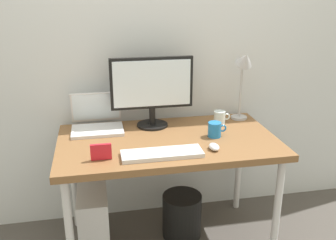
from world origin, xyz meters
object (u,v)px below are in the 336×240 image
object	(u,v)px
coffee_mug	(215,130)
computer_tower	(94,222)
desk_lamp	(244,70)
wastebasket	(182,215)
desk	(168,149)
laptop	(97,120)
glass_cup	(220,118)
keyboard	(162,154)
photo_frame	(101,152)
monitor	(152,88)
mouse	(214,147)

from	to	relation	value
coffee_mug	computer_tower	world-z (taller)	coffee_mug
desk_lamp	wastebasket	size ratio (longest dim) A/B	1.61
desk	laptop	world-z (taller)	laptop
laptop	glass_cup	bearing A→B (deg)	-5.21
keyboard	photo_frame	size ratio (longest dim) A/B	4.00
laptop	computer_tower	distance (m)	0.64
desk_lamp	coffee_mug	bearing A→B (deg)	-136.32
monitor	computer_tower	size ratio (longest dim) A/B	1.25
monitor	computer_tower	distance (m)	0.91
monitor	photo_frame	world-z (taller)	monitor
coffee_mug	desk	bearing A→B (deg)	176.30
desk_lamp	laptop	bearing A→B (deg)	178.90
laptop	photo_frame	distance (m)	0.47
desk_lamp	mouse	xyz separation A→B (m)	(-0.33, -0.44, -0.33)
coffee_mug	wastebasket	size ratio (longest dim) A/B	0.38
desk	computer_tower	size ratio (longest dim) A/B	3.10
desk	wastebasket	distance (m)	0.53
photo_frame	computer_tower	distance (m)	0.62
wastebasket	desk_lamp	bearing A→B (deg)	22.07
monitor	coffee_mug	size ratio (longest dim) A/B	4.54
desk	mouse	xyz separation A→B (m)	(0.22, -0.20, 0.08)
desk	coffee_mug	xyz separation A→B (m)	(0.29, -0.02, 0.11)
desk	coffee_mug	distance (m)	0.31
desk_lamp	wastebasket	bearing A→B (deg)	-157.93
mouse	laptop	bearing A→B (deg)	144.16
laptop	mouse	distance (m)	0.78
mouse	glass_cup	size ratio (longest dim) A/B	0.82
mouse	desk_lamp	bearing A→B (deg)	53.21
desk	mouse	world-z (taller)	mouse
keyboard	coffee_mug	size ratio (longest dim) A/B	3.81
monitor	desk_lamp	size ratio (longest dim) A/B	1.09
mouse	keyboard	bearing A→B (deg)	-175.47
mouse	coffee_mug	xyz separation A→B (m)	(0.06, 0.19, 0.03)
desk_lamp	wastebasket	distance (m)	1.05
keyboard	laptop	bearing A→B (deg)	124.75
laptop	desk_lamp	bearing A→B (deg)	-1.10
desk_lamp	mouse	world-z (taller)	desk_lamp
wastebasket	laptop	bearing A→B (deg)	158.93
desk_lamp	computer_tower	bearing A→B (deg)	-167.41
coffee_mug	wastebasket	world-z (taller)	coffee_mug
keyboard	glass_cup	size ratio (longest dim) A/B	4.01
desk_lamp	coffee_mug	xyz separation A→B (m)	(-0.27, -0.25, -0.30)
laptop	keyboard	bearing A→B (deg)	-55.25
desk	glass_cup	distance (m)	0.44
coffee_mug	photo_frame	xyz separation A→B (m)	(-0.69, -0.20, 0.00)
photo_frame	wastebasket	world-z (taller)	photo_frame
monitor	desk	bearing A→B (deg)	-76.26
keyboard	coffee_mug	world-z (taller)	coffee_mug
mouse	glass_cup	bearing A→B (deg)	67.39
keyboard	wastebasket	world-z (taller)	keyboard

